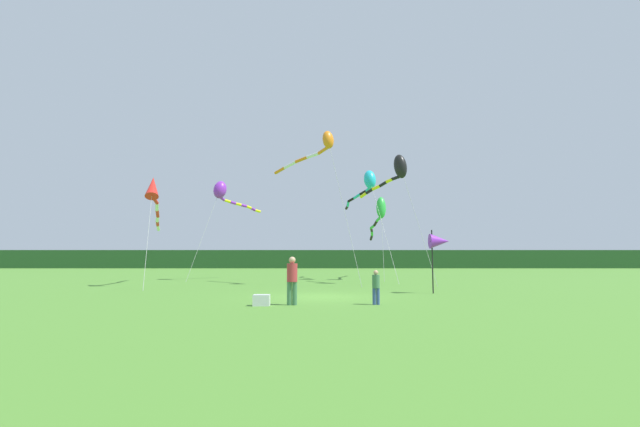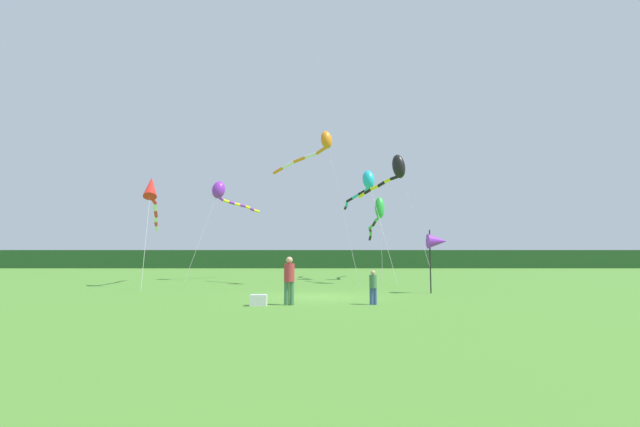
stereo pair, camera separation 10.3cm
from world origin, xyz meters
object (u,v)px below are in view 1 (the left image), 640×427
Objects in this scene: kite_red at (153,194)px; person_child at (375,285)px; kite_purple at (222,192)px; kite_cyan at (367,183)px; banner_flag_pole at (439,242)px; cooler_box at (261,300)px; kite_green at (379,213)px; kite_black at (397,169)px; kite_orange at (320,146)px; person_adult at (292,278)px.

person_child is at bearing -39.96° from kite_red.
kite_purple is 0.76× the size of kite_cyan.
banner_flag_pole reaches higher than person_child.
kite_green is at bearing 69.29° from cooler_box.
kite_purple is 10.69m from kite_cyan.
kite_red is 1.08× the size of kite_black.
kite_black is (-0.70, 6.68, 4.77)m from banner_flag_pole.
banner_flag_pole is 10.19m from kite_orange.
kite_purple is (-12.73, 11.40, 4.03)m from banner_flag_pole.
kite_cyan is (3.49, 5.49, -1.37)m from kite_orange.
banner_flag_pole reaches higher than person_adult.
kite_green is at bearing 2.71° from kite_purple.
cooler_box is 18.80m from kite_green.
kite_orange is (1.01, 10.87, 7.53)m from person_adult.
person_child is (2.98, 0.13, -0.27)m from person_adult.
kite_cyan is (5.55, 16.57, 6.92)m from cooler_box.
kite_red is (-8.85, 10.05, 4.42)m from person_adult.
banner_flag_pole is 8.24m from kite_black.
person_adult is 1.39× the size of person_child.
kite_orange is at bearing 79.47° from cooler_box.
kite_red is at bearing -154.60° from kite_green.
banner_flag_pole is (6.56, 4.87, 1.44)m from person_adult.
kite_purple reaches higher than kite_red.
kite_cyan is at bearing 100.17° from banner_flag_pole.
person_adult is 14.36m from kite_black.
kite_orange is (-5.55, 6.00, 6.09)m from banner_flag_pole.
kite_purple reaches higher than banner_flag_pole.
kite_black is 1.02× the size of kite_green.
person_adult is 0.19× the size of kite_red.
kite_black is 12.94m from kite_purple.
kite_red reaches higher than person_adult.
kite_red is at bearing -175.25° from kite_orange.
kite_purple is (-12.03, 4.72, -0.74)m from kite_black.
cooler_box is 0.19× the size of banner_flag_pole.
kite_purple is (-9.15, 16.13, 5.74)m from person_child.
kite_purple is (2.69, 6.22, 1.05)m from kite_red.
banner_flag_pole is 0.40× the size of kite_purple.
kite_black is 0.87× the size of kite_orange.
cooler_box is 0.06× the size of kite_orange.
kite_black is 0.85× the size of kite_cyan.
cooler_box is at bearing -110.71° from kite_green.
kite_green is (2.41, 16.68, 4.22)m from person_child.
kite_purple reaches higher than person_child.
person_adult is 14.10m from kite_red.
banner_flag_pole is at bearing -41.84° from kite_purple.
kite_purple is at bearing 110.77° from person_adult.
person_child is 13.42m from kite_orange.
kite_cyan is at bearing 71.49° from cooler_box.
banner_flag_pole is 0.31× the size of kite_orange.
kite_red reaches higher than cooler_box.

